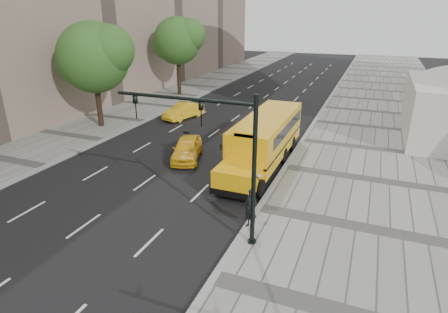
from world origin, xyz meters
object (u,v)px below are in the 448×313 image
at_px(tree_b, 94,57).
at_px(traffic_signal, 220,150).
at_px(taxi_near, 187,149).
at_px(school_bus, 266,136).
at_px(pedestrian, 251,209).
at_px(tree_c, 178,40).
at_px(taxi_far, 184,111).

distance_m(tree_b, traffic_signal, 19.48).
bearing_deg(tree_b, traffic_signal, -36.57).
bearing_deg(taxi_near, traffic_signal, -72.52).
xyz_separation_m(school_bus, traffic_signal, (0.69, -9.20, 2.33)).
relative_size(taxi_near, pedestrian, 2.23).
bearing_deg(school_bus, pedestrian, -78.25).
height_order(tree_b, tree_c, tree_c).
height_order(school_bus, taxi_far, school_bus).
bearing_deg(taxi_near, pedestrian, -63.75).
height_order(taxi_far, traffic_signal, traffic_signal).
bearing_deg(tree_b, taxi_far, 45.52).
bearing_deg(tree_b, school_bus, -9.00).
bearing_deg(tree_c, tree_b, -89.97).
distance_m(tree_b, taxi_near, 11.80).
distance_m(tree_b, tree_c, 13.85).
relative_size(school_bus, traffic_signal, 1.81).
xyz_separation_m(taxi_near, traffic_signal, (5.62, -7.78, 3.37)).
bearing_deg(taxi_far, traffic_signal, -42.57).
relative_size(tree_b, taxi_near, 2.03).
relative_size(tree_c, taxi_far, 2.06).
bearing_deg(school_bus, tree_c, 132.61).
xyz_separation_m(tree_b, traffic_signal, (15.59, -11.56, -1.71)).
distance_m(tree_c, traffic_signal, 29.88).
bearing_deg(tree_b, pedestrian, -32.32).
distance_m(tree_c, pedestrian, 29.89).
height_order(tree_c, pedestrian, tree_c).
height_order(tree_c, school_bus, tree_c).
bearing_deg(traffic_signal, school_bus, 94.30).
bearing_deg(taxi_far, pedestrian, -38.38).
bearing_deg(taxi_near, school_bus, -2.31).
bearing_deg(tree_b, tree_c, 90.03).
relative_size(tree_b, tree_c, 0.98).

